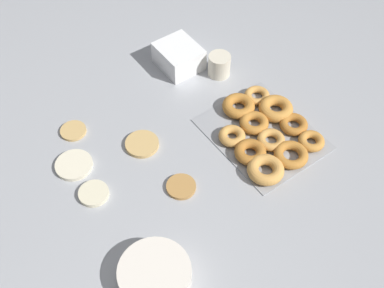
# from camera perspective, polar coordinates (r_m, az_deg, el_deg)

# --- Properties ---
(ground_plane) EXTENTS (3.00, 3.00, 0.00)m
(ground_plane) POSITION_cam_1_polar(r_m,az_deg,el_deg) (1.56, -4.85, -0.96)
(ground_plane) COLOR #9EA0A5
(pancake_0) EXTENTS (0.11, 0.11, 0.01)m
(pancake_0) POSITION_cam_1_polar(r_m,az_deg,el_deg) (1.57, -5.94, 0.00)
(pancake_0) COLOR tan
(pancake_0) RESTS_ON ground_plane
(pancake_1) EXTENTS (0.09, 0.09, 0.01)m
(pancake_1) POSITION_cam_1_polar(r_m,az_deg,el_deg) (1.65, -13.89, 1.53)
(pancake_1) COLOR tan
(pancake_1) RESTS_ON ground_plane
(pancake_2) EXTENTS (0.09, 0.09, 0.01)m
(pancake_2) POSITION_cam_1_polar(r_m,az_deg,el_deg) (1.47, -1.20, -5.01)
(pancake_2) COLOR #B27F42
(pancake_2) RESTS_ON ground_plane
(pancake_3) EXTENTS (0.12, 0.12, 0.01)m
(pancake_3) POSITION_cam_1_polar(r_m,az_deg,el_deg) (1.56, -13.81, -2.43)
(pancake_3) COLOR beige
(pancake_3) RESTS_ON ground_plane
(pancake_4) EXTENTS (0.09, 0.09, 0.01)m
(pancake_4) POSITION_cam_1_polar(r_m,az_deg,el_deg) (1.48, -11.57, -5.76)
(pancake_4) COLOR beige
(pancake_4) RESTS_ON ground_plane
(donut_tray) EXTENTS (0.38, 0.32, 0.04)m
(donut_tray) POSITION_cam_1_polar(r_m,az_deg,el_deg) (1.60, 8.68, 1.42)
(donut_tray) COLOR #93969B
(donut_tray) RESTS_ON ground_plane
(batter_bowl) EXTENTS (0.20, 0.20, 0.05)m
(batter_bowl) POSITION_cam_1_polar(r_m,az_deg,el_deg) (1.31, -4.43, -15.19)
(batter_bowl) COLOR silver
(batter_bowl) RESTS_ON ground_plane
(container_stack) EXTENTS (0.16, 0.14, 0.09)m
(container_stack) POSITION_cam_1_polar(r_m,az_deg,el_deg) (1.81, -1.59, 10.33)
(container_stack) COLOR white
(container_stack) RESTS_ON ground_plane
(paper_cup) EXTENTS (0.08, 0.08, 0.08)m
(paper_cup) POSITION_cam_1_polar(r_m,az_deg,el_deg) (1.78, 3.25, 9.32)
(paper_cup) COLOR beige
(paper_cup) RESTS_ON ground_plane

